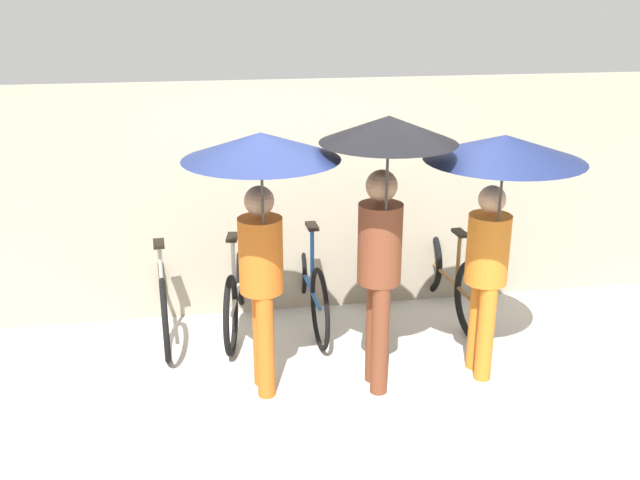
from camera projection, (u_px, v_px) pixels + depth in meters
The scene contains 10 objects.
ground_plane at pixel (346, 428), 4.96m from camera, with size 30.00×30.00×0.00m, color #B7B2A8.
back_wall at pixel (303, 198), 6.51m from camera, with size 10.59×0.12×2.14m.
parked_bicycle_0 at pixel (163, 292), 6.25m from camera, with size 0.44×1.74×1.05m.
parked_bicycle_1 at pixel (237, 289), 6.33m from camera, with size 0.46×1.64×0.97m.
parked_bicycle_2 at pixel (308, 281), 6.46m from camera, with size 0.44×1.77×1.10m.
parked_bicycle_3 at pixel (379, 277), 6.51m from camera, with size 0.49×1.74×1.10m.
parked_bicycle_4 at pixel (448, 276), 6.58m from camera, with size 0.44×1.79×1.05m.
pedestrian_leading at pixel (261, 190), 4.82m from camera, with size 1.06×1.06×2.00m.
pedestrian_center at pixel (385, 186), 4.87m from camera, with size 0.93×0.93×2.11m.
pedestrian_trailing at pixel (499, 184), 5.05m from camera, with size 1.13×1.13×1.94m.
Camera 1 is at (-0.88, -4.13, 2.92)m, focal length 40.00 mm.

